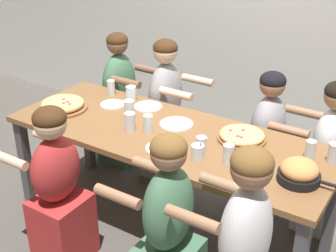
% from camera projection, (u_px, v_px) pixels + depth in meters
% --- Properties ---
extents(ground_plane, '(18.00, 18.00, 0.00)m').
position_uv_depth(ground_plane, '(168.00, 227.00, 3.51)').
color(ground_plane, '#514C47').
rests_on(ground_plane, ground).
extents(dining_table, '(2.26, 0.83, 0.80)m').
position_uv_depth(dining_table, '(168.00, 144.00, 3.19)').
color(dining_table, brown).
rests_on(dining_table, ground).
extents(pizza_board_main, '(0.37, 0.37, 0.06)m').
position_uv_depth(pizza_board_main, '(63.00, 105.00, 3.49)').
color(pizza_board_main, brown).
rests_on(pizza_board_main, dining_table).
extents(pizza_board_second, '(0.32, 0.32, 0.05)m').
position_uv_depth(pizza_board_second, '(242.00, 136.00, 3.05)').
color(pizza_board_second, brown).
rests_on(pizza_board_second, dining_table).
extents(skillet_bowl, '(0.35, 0.24, 0.14)m').
position_uv_depth(skillet_bowl, '(299.00, 172.00, 2.60)').
color(skillet_bowl, black).
rests_on(skillet_bowl, dining_table).
extents(empty_plate_a, '(0.19, 0.19, 0.02)m').
position_uv_depth(empty_plate_a, '(113.00, 105.00, 3.56)').
color(empty_plate_a, white).
rests_on(empty_plate_a, dining_table).
extents(empty_plate_b, '(0.23, 0.23, 0.02)m').
position_uv_depth(empty_plate_b, '(176.00, 124.00, 3.26)').
color(empty_plate_b, white).
rests_on(empty_plate_b, dining_table).
extents(empty_plate_c, '(0.21, 0.21, 0.02)m').
position_uv_depth(empty_plate_c, '(162.00, 148.00, 2.95)').
color(empty_plate_c, white).
rests_on(empty_plate_c, dining_table).
extents(empty_plate_d, '(0.21, 0.21, 0.02)m').
position_uv_depth(empty_plate_d, '(148.00, 107.00, 3.52)').
color(empty_plate_d, white).
rests_on(empty_plate_d, dining_table).
extents(cocktail_glass_blue, '(0.08, 0.08, 0.12)m').
position_uv_depth(cocktail_glass_blue, '(198.00, 153.00, 2.82)').
color(cocktail_glass_blue, silver).
rests_on(cocktail_glass_blue, dining_table).
extents(drinking_glass_a, '(0.08, 0.08, 0.12)m').
position_uv_depth(drinking_glass_a, '(131.00, 94.00, 3.62)').
color(drinking_glass_a, silver).
rests_on(drinking_glass_a, dining_table).
extents(drinking_glass_b, '(0.08, 0.08, 0.14)m').
position_uv_depth(drinking_glass_b, '(129.00, 111.00, 3.32)').
color(drinking_glass_b, silver).
rests_on(drinking_glass_b, dining_table).
extents(drinking_glass_c, '(0.06, 0.06, 0.13)m').
position_uv_depth(drinking_glass_c, '(148.00, 125.00, 3.13)').
color(drinking_glass_c, silver).
rests_on(drinking_glass_c, dining_table).
extents(drinking_glass_d, '(0.06, 0.06, 0.12)m').
position_uv_depth(drinking_glass_d, '(111.00, 89.00, 3.72)').
color(drinking_glass_d, silver).
rests_on(drinking_glass_d, dining_table).
extents(drinking_glass_e, '(0.08, 0.08, 0.13)m').
position_uv_depth(drinking_glass_e, '(334.00, 153.00, 2.78)').
color(drinking_glass_e, silver).
rests_on(drinking_glass_e, dining_table).
extents(drinking_glass_f, '(0.07, 0.07, 0.10)m').
position_uv_depth(drinking_glass_f, '(201.00, 144.00, 2.90)').
color(drinking_glass_f, silver).
rests_on(drinking_glass_f, dining_table).
extents(drinking_glass_g, '(0.06, 0.06, 0.12)m').
position_uv_depth(drinking_glass_g, '(310.00, 151.00, 2.83)').
color(drinking_glass_g, silver).
rests_on(drinking_glass_g, dining_table).
extents(drinking_glass_h, '(0.07, 0.07, 0.13)m').
position_uv_depth(drinking_glass_h, '(228.00, 155.00, 2.77)').
color(drinking_glass_h, silver).
rests_on(drinking_glass_h, dining_table).
extents(drinking_glass_i, '(0.07, 0.07, 0.13)m').
position_uv_depth(drinking_glass_i, '(130.00, 122.00, 3.15)').
color(drinking_glass_i, silver).
rests_on(drinking_glass_i, dining_table).
extents(diner_far_midleft, '(0.51, 0.40, 1.22)m').
position_uv_depth(diner_far_midleft, '(166.00, 115.00, 3.95)').
color(diner_far_midleft, '#99999E').
rests_on(diner_far_midleft, ground).
extents(diner_near_midright, '(0.51, 0.40, 1.18)m').
position_uv_depth(diner_near_midright, '(168.00, 237.00, 2.60)').
color(diner_near_midright, '#477556').
rests_on(diner_near_midright, ground).
extents(diner_far_right, '(0.51, 0.40, 1.15)m').
position_uv_depth(diner_far_right, '(327.00, 164.00, 3.31)').
color(diner_far_right, silver).
rests_on(diner_far_right, ground).
extents(diner_far_midright, '(0.51, 0.40, 1.13)m').
position_uv_depth(diner_far_midright, '(266.00, 149.00, 3.53)').
color(diner_far_midright, '#99999E').
rests_on(diner_far_midright, ground).
extents(diner_near_midleft, '(0.51, 0.40, 1.13)m').
position_uv_depth(diner_near_midleft, '(58.00, 192.00, 3.01)').
color(diner_near_midleft, '#B22D2D').
rests_on(diner_near_midleft, ground).
extents(diner_far_left, '(0.51, 0.40, 1.20)m').
position_uv_depth(diner_far_left, '(121.00, 105.00, 4.19)').
color(diner_far_left, '#477556').
rests_on(diner_far_left, ground).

